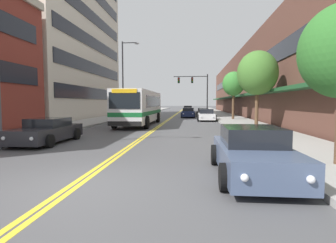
{
  "coord_description": "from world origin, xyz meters",
  "views": [
    {
      "loc": [
        2.82,
        -6.05,
        1.99
      ],
      "look_at": [
        -0.14,
        25.64,
        -0.29
      ],
      "focal_mm": 28.0,
      "sensor_mm": 36.0,
      "label": 1
    }
  ],
  "objects_px": {
    "car_dark_grey_parked_right_mid": "(203,112)",
    "car_red_moving_second": "(188,109)",
    "car_silver_parked_left_near": "(145,111)",
    "traffic_signal_mast": "(196,86)",
    "street_lamp_left_far": "(125,75)",
    "city_bus": "(140,106)",
    "street_tree_right_mid": "(257,73)",
    "car_slate_blue_parked_right_foreground": "(252,154)",
    "street_lamp_left_near": "(5,40)",
    "car_white_parked_right_far": "(206,115)",
    "car_champagne_moving_third": "(188,109)",
    "car_charcoal_parked_left_far": "(47,131)",
    "street_tree_right_far": "(234,84)",
    "car_navy_moving_lead": "(188,113)"
  },
  "relations": [
    {
      "from": "car_dark_grey_parked_right_mid",
      "to": "car_red_moving_second",
      "type": "xyz_separation_m",
      "value": [
        -2.53,
        20.82,
        0.04
      ]
    },
    {
      "from": "car_silver_parked_left_near",
      "to": "traffic_signal_mast",
      "type": "height_order",
      "value": "traffic_signal_mast"
    },
    {
      "from": "car_red_moving_second",
      "to": "street_lamp_left_far",
      "type": "height_order",
      "value": "street_lamp_left_far"
    },
    {
      "from": "city_bus",
      "to": "street_lamp_left_far",
      "type": "bearing_deg",
      "value": 114.74
    },
    {
      "from": "street_tree_right_mid",
      "to": "car_slate_blue_parked_right_foreground",
      "type": "bearing_deg",
      "value": -103.73
    },
    {
      "from": "city_bus",
      "to": "car_slate_blue_parked_right_foreground",
      "type": "bearing_deg",
      "value": -68.56
    },
    {
      "from": "street_lamp_left_near",
      "to": "car_white_parked_right_far",
      "type": "bearing_deg",
      "value": 63.93
    },
    {
      "from": "car_dark_grey_parked_right_mid",
      "to": "car_champagne_moving_third",
      "type": "xyz_separation_m",
      "value": [
        -2.51,
        14.74,
        0.08
      ]
    },
    {
      "from": "car_dark_grey_parked_right_mid",
      "to": "traffic_signal_mast",
      "type": "xyz_separation_m",
      "value": [
        -1.05,
        3.63,
        4.11
      ]
    },
    {
      "from": "car_silver_parked_left_near",
      "to": "car_champagne_moving_third",
      "type": "relative_size",
      "value": 1.01
    },
    {
      "from": "car_charcoal_parked_left_far",
      "to": "car_champagne_moving_third",
      "type": "distance_m",
      "value": 42.21
    },
    {
      "from": "traffic_signal_mast",
      "to": "street_tree_right_far",
      "type": "distance_m",
      "value": 13.45
    },
    {
      "from": "street_tree_right_mid",
      "to": "street_tree_right_far",
      "type": "xyz_separation_m",
      "value": [
        -0.16,
        10.2,
        -0.07
      ]
    },
    {
      "from": "car_charcoal_parked_left_far",
      "to": "car_dark_grey_parked_right_mid",
      "type": "relative_size",
      "value": 1.03
    },
    {
      "from": "car_champagne_moving_third",
      "to": "traffic_signal_mast",
      "type": "relative_size",
      "value": 0.71
    },
    {
      "from": "car_navy_moving_lead",
      "to": "street_tree_right_mid",
      "type": "bearing_deg",
      "value": -72.0
    },
    {
      "from": "car_slate_blue_parked_right_foreground",
      "to": "car_champagne_moving_third",
      "type": "xyz_separation_m",
      "value": [
        -2.56,
        46.88,
        0.03
      ]
    },
    {
      "from": "car_red_moving_second",
      "to": "street_tree_right_mid",
      "type": "relative_size",
      "value": 0.84
    },
    {
      "from": "car_navy_moving_lead",
      "to": "traffic_signal_mast",
      "type": "bearing_deg",
      "value": 80.66
    },
    {
      "from": "city_bus",
      "to": "street_lamp_left_far",
      "type": "relative_size",
      "value": 1.19
    },
    {
      "from": "street_lamp_left_far",
      "to": "street_tree_right_mid",
      "type": "xyz_separation_m",
      "value": [
        12.62,
        -10.25,
        -1.11
      ]
    },
    {
      "from": "street_lamp_left_far",
      "to": "car_red_moving_second",
      "type": "bearing_deg",
      "value": 76.98
    },
    {
      "from": "car_dark_grey_parked_right_mid",
      "to": "car_charcoal_parked_left_far",
      "type": "bearing_deg",
      "value": -107.98
    },
    {
      "from": "traffic_signal_mast",
      "to": "street_tree_right_far",
      "type": "relative_size",
      "value": 1.24
    },
    {
      "from": "car_white_parked_right_far",
      "to": "car_navy_moving_lead",
      "type": "bearing_deg",
      "value": 106.51
    },
    {
      "from": "car_slate_blue_parked_right_foreground",
      "to": "car_white_parked_right_far",
      "type": "bearing_deg",
      "value": 90.25
    },
    {
      "from": "car_red_moving_second",
      "to": "street_lamp_left_near",
      "type": "height_order",
      "value": "street_lamp_left_near"
    },
    {
      "from": "car_navy_moving_lead",
      "to": "car_champagne_moving_third",
      "type": "relative_size",
      "value": 1.01
    },
    {
      "from": "car_dark_grey_parked_right_mid",
      "to": "street_tree_right_far",
      "type": "height_order",
      "value": "street_tree_right_far"
    },
    {
      "from": "car_navy_moving_lead",
      "to": "car_dark_grey_parked_right_mid",
      "type": "bearing_deg",
      "value": 54.98
    },
    {
      "from": "street_lamp_left_near",
      "to": "street_tree_right_mid",
      "type": "height_order",
      "value": "street_lamp_left_near"
    },
    {
      "from": "street_tree_right_mid",
      "to": "car_navy_moving_lead",
      "type": "bearing_deg",
      "value": 108.0
    },
    {
      "from": "car_white_parked_right_far",
      "to": "car_champagne_moving_third",
      "type": "xyz_separation_m",
      "value": [
        -2.46,
        24.86,
        0.04
      ]
    },
    {
      "from": "car_red_moving_second",
      "to": "car_silver_parked_left_near",
      "type": "bearing_deg",
      "value": -106.9
    },
    {
      "from": "city_bus",
      "to": "street_tree_right_mid",
      "type": "distance_m",
      "value": 10.37
    },
    {
      "from": "car_slate_blue_parked_right_foreground",
      "to": "car_charcoal_parked_left_far",
      "type": "bearing_deg",
      "value": 149.77
    },
    {
      "from": "car_slate_blue_parked_right_foreground",
      "to": "car_white_parked_right_far",
      "type": "relative_size",
      "value": 1.0
    },
    {
      "from": "car_slate_blue_parked_right_foreground",
      "to": "car_white_parked_right_far",
      "type": "xyz_separation_m",
      "value": [
        -0.1,
        22.02,
        -0.01
      ]
    },
    {
      "from": "street_lamp_left_near",
      "to": "street_tree_right_far",
      "type": "distance_m",
      "value": 23.32
    },
    {
      "from": "car_silver_parked_left_near",
      "to": "car_red_moving_second",
      "type": "xyz_separation_m",
      "value": [
        6.32,
        20.8,
        -0.06
      ]
    },
    {
      "from": "car_white_parked_right_far",
      "to": "street_lamp_left_far",
      "type": "relative_size",
      "value": 0.47
    },
    {
      "from": "traffic_signal_mast",
      "to": "street_lamp_left_far",
      "type": "distance_m",
      "value": 15.29
    },
    {
      "from": "car_dark_grey_parked_right_mid",
      "to": "car_white_parked_right_far",
      "type": "distance_m",
      "value": 10.12
    },
    {
      "from": "car_silver_parked_left_near",
      "to": "street_tree_right_mid",
      "type": "distance_m",
      "value": 23.09
    },
    {
      "from": "street_tree_right_far",
      "to": "car_red_moving_second",
      "type": "bearing_deg",
      "value": 100.44
    },
    {
      "from": "street_tree_right_far",
      "to": "street_lamp_left_near",
      "type": "bearing_deg",
      "value": -121.81
    },
    {
      "from": "car_white_parked_right_far",
      "to": "street_lamp_left_near",
      "type": "bearing_deg",
      "value": -116.07
    },
    {
      "from": "city_bus",
      "to": "car_charcoal_parked_left_far",
      "type": "relative_size",
      "value": 2.38
    },
    {
      "from": "city_bus",
      "to": "car_white_parked_right_far",
      "type": "relative_size",
      "value": 2.56
    },
    {
      "from": "car_silver_parked_left_near",
      "to": "car_white_parked_right_far",
      "type": "height_order",
      "value": "car_silver_parked_left_near"
    }
  ]
}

